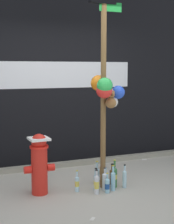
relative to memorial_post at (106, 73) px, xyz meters
The scene contains 19 objects.
ground_plane 1.65m from the memorial_post, 131.54° to the right, with size 14.00×14.00×0.00m, color #ADA899.
building_wall 1.64m from the memorial_post, 97.91° to the left, with size 10.00×0.21×3.84m.
curb_strip 1.99m from the memorial_post, 100.42° to the left, with size 8.00×0.12×0.08m, color gray.
memorial_post is the anchor object (origin of this frame).
fire_hydrant 1.49m from the memorial_post, behind, with size 0.41×0.27×0.82m.
bottle_0 1.51m from the memorial_post, 92.24° to the left, with size 0.08×0.08×0.32m.
bottle_1 1.54m from the memorial_post, 67.14° to the left, with size 0.08×0.08×0.31m.
bottle_2 1.47m from the memorial_post, 61.91° to the right, with size 0.07×0.07×0.36m.
bottle_3 1.55m from the memorial_post, behind, with size 0.06×0.06×0.30m.
bottle_4 1.50m from the memorial_post, 139.66° to the right, with size 0.07×0.07×0.34m.
bottle_5 1.47m from the memorial_post, 81.58° to the left, with size 0.07×0.07×0.37m.
bottle_6 1.46m from the memorial_post, ahead, with size 0.07×0.07×0.40m.
bottle_7 1.52m from the memorial_post, 103.66° to the right, with size 0.07×0.07×0.28m.
bottle_8 1.50m from the memorial_post, 17.21° to the right, with size 0.06×0.06×0.33m.
bottle_9 1.50m from the memorial_post, 163.19° to the right, with size 0.06×0.06×0.32m.
bottle_10 1.50m from the memorial_post, 30.88° to the left, with size 0.08×0.08×0.31m.
bottle_11 1.48m from the memorial_post, 115.66° to the right, with size 0.07×0.07×0.32m.
litter_1 1.89m from the memorial_post, 122.34° to the right, with size 0.09×0.04×0.01m, color silver.
litter_2 2.34m from the memorial_post, 39.96° to the left, with size 0.09×0.08×0.01m, color silver.
Camera 1 is at (-1.68, -3.90, 1.67)m, focal length 53.96 mm.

